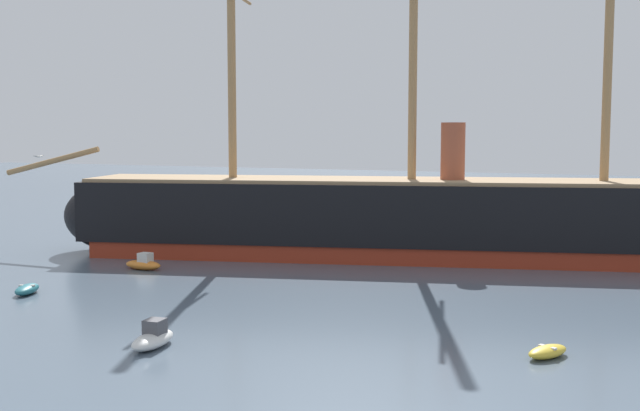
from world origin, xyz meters
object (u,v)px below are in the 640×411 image
Objects in this scene: dinghy_far_left at (142,234)px; seagull_in_flight at (39,156)px; motorboat_alongside_bow at (144,264)px; dinghy_mid_left at (27,289)px; dinghy_mid_right at (548,352)px; tall_ship at (411,217)px; motorboat_near_centre at (153,338)px.

seagull_in_flight reaches higher than dinghy_far_left.
motorboat_alongside_bow is 22.02m from seagull_in_flight.
dinghy_mid_left is 3.14× the size of seagull_in_flight.
dinghy_far_left reaches higher than dinghy_mid_right.
tall_ship reaches higher than seagull_in_flight.
dinghy_mid_left is 14.79m from seagull_in_flight.
dinghy_mid_left is at bearing -68.59° from dinghy_far_left.
motorboat_near_centre is 1.26× the size of dinghy_mid_right.
motorboat_alongside_bow is at bearing -52.62° from dinghy_far_left.
tall_ship is at bearing 83.78° from motorboat_near_centre.
dinghy_mid_right is at bearing -59.62° from tall_ship.
dinghy_far_left reaches higher than dinghy_mid_left.
motorboat_alongside_bow is at bearing 110.76° from seagull_in_flight.
tall_ship is 22.33× the size of dinghy_mid_left.
motorboat_alongside_bow is at bearing 82.48° from dinghy_mid_left.
motorboat_alongside_bow reaches higher than dinghy_mid_right.
tall_ship is 35.69m from seagull_in_flight.
motorboat_near_centre reaches higher than dinghy_mid_right.
tall_ship is 22.56× the size of dinghy_far_left.
motorboat_near_centre is 1.16× the size of dinghy_far_left.
motorboat_near_centre reaches higher than dinghy_far_left.
dinghy_mid_right is (15.72, -26.83, -3.46)m from tall_ship.
motorboat_alongside_bow is 1.09× the size of dinghy_far_left.
motorboat_near_centre is 17.97m from dinghy_mid_left.
motorboat_alongside_bow is (-34.20, 12.17, 0.18)m from dinghy_mid_right.
dinghy_mid_right is 2.87× the size of seagull_in_flight.
motorboat_near_centre is at bearing -24.70° from dinghy_mid_left.
motorboat_near_centre is at bearing -96.22° from tall_ship.
tall_ship is at bearing 120.38° from dinghy_mid_right.
dinghy_mid_right is at bearing -31.23° from dinghy_far_left.
seagull_in_flight is at bearing -60.88° from dinghy_far_left.
tall_ship reaches higher than dinghy_mid_right.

